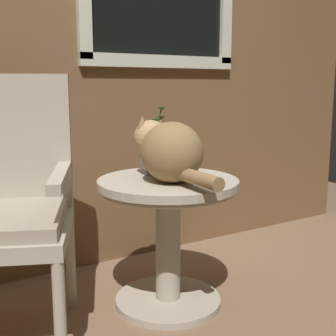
% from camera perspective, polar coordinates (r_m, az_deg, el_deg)
% --- Properties ---
extents(ground_plane, '(6.00, 6.00, 0.00)m').
position_cam_1_polar(ground_plane, '(2.00, -1.81, -19.38)').
color(ground_plane, '#7F6047').
extents(back_wall, '(4.00, 0.07, 2.60)m').
position_cam_1_polar(back_wall, '(2.48, -11.21, 17.52)').
color(back_wall, brown).
rests_on(back_wall, ground_plane).
extents(wicker_side_table, '(0.62, 0.62, 0.58)m').
position_cam_1_polar(wicker_side_table, '(2.04, -0.00, -6.45)').
color(wicker_side_table, '#B2A893').
rests_on(wicker_side_table, ground_plane).
extents(cat, '(0.26, 0.60, 0.27)m').
position_cam_1_polar(cat, '(1.93, 0.12, 2.25)').
color(cat, olive).
rests_on(cat, wicker_side_table).
extents(pewter_vase_with_ivy, '(0.13, 0.12, 0.31)m').
position_cam_1_polar(pewter_vase_with_ivy, '(2.09, -1.91, 1.59)').
color(pewter_vase_with_ivy, slate).
rests_on(pewter_vase_with_ivy, wicker_side_table).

